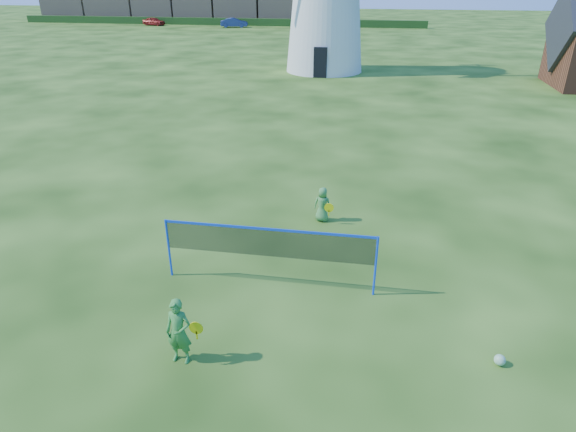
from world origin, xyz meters
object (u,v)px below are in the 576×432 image
(badminton_net, at_px, (269,244))
(car_right, at_px, (234,23))
(player_boy, at_px, (323,205))
(car_left, at_px, (154,21))
(player_girl, at_px, (179,332))
(play_ball, at_px, (500,360))

(badminton_net, relative_size, car_right, 1.32)
(badminton_net, bearing_deg, player_boy, 76.30)
(car_right, bearing_deg, car_left, 77.21)
(player_girl, xyz_separation_m, play_ball, (6.09, 0.91, -0.59))
(car_left, xyz_separation_m, car_right, (12.56, -0.82, 0.05))
(car_left, height_order, car_right, car_right)
(player_girl, distance_m, car_left, 73.17)
(badminton_net, relative_size, player_girl, 3.61)
(player_boy, distance_m, play_ball, 6.93)
(badminton_net, xyz_separation_m, car_left, (-30.73, 64.07, -0.56))
(play_ball, distance_m, car_left, 75.03)
(badminton_net, relative_size, player_boy, 4.68)
(car_right, bearing_deg, badminton_net, -173.05)
(player_girl, bearing_deg, player_boy, 75.54)
(badminton_net, xyz_separation_m, player_boy, (0.90, 3.67, -0.60))
(play_ball, xyz_separation_m, car_left, (-35.66, 66.01, 0.47))
(play_ball, bearing_deg, car_right, 109.51)
(player_boy, height_order, play_ball, player_boy)
(player_boy, bearing_deg, car_left, -53.69)
(car_left, bearing_deg, badminton_net, -140.57)
(badminton_net, distance_m, car_left, 71.06)
(play_ball, height_order, car_left, car_left)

